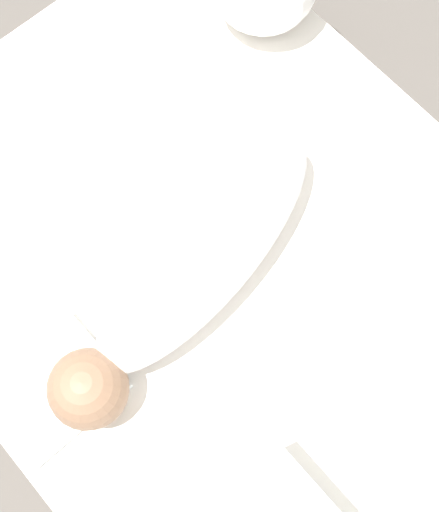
% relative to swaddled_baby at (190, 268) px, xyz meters
% --- Properties ---
extents(ground_plane, '(12.00, 12.00, 0.00)m').
position_rel_swaddled_baby_xyz_m(ground_plane, '(0.03, 0.07, -0.28)').
color(ground_plane, '#514C47').
extents(bed_mattress, '(1.31, 0.97, 0.21)m').
position_rel_swaddled_baby_xyz_m(bed_mattress, '(0.03, 0.07, -0.18)').
color(bed_mattress, white).
rests_on(bed_mattress, ground_plane).
extents(burp_cloth, '(0.17, 0.21, 0.02)m').
position_rel_swaddled_baby_xyz_m(burp_cloth, '(-0.01, -0.30, -0.06)').
color(burp_cloth, white).
rests_on(burp_cloth, bed_mattress).
extents(swaddled_baby, '(0.26, 0.63, 0.15)m').
position_rel_swaddled_baby_xyz_m(swaddled_baby, '(0.00, 0.00, 0.00)').
color(swaddled_baby, white).
rests_on(swaddled_baby, bed_mattress).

